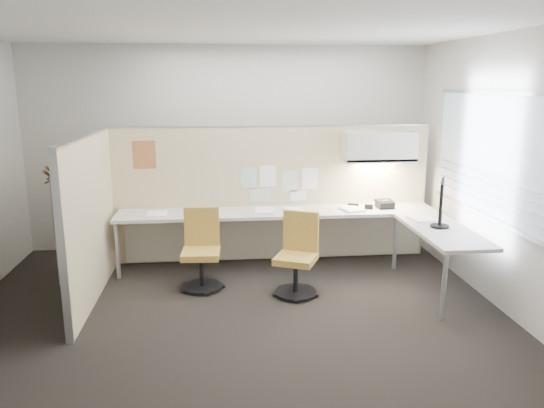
{
  "coord_description": "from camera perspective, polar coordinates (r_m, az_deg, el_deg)",
  "views": [
    {
      "loc": [
        -0.12,
        -5.14,
        2.3
      ],
      "look_at": [
        0.48,
        0.8,
        0.93
      ],
      "focal_mm": 35.0,
      "sensor_mm": 36.0,
      "label": 1
    }
  ],
  "objects": [
    {
      "name": "overhead_bin",
      "position": [
        6.88,
        11.44,
        6.09
      ],
      "size": [
        0.9,
        0.36,
        0.38
      ],
      "primitive_type": "cube",
      "color": "beige",
      "rests_on": "partition_back"
    },
    {
      "name": "partition_back",
      "position": [
        6.92,
        -0.06,
        1.06
      ],
      "size": [
        4.1,
        0.06,
        1.75
      ],
      "primitive_type": "cube",
      "color": "#CFBA8F",
      "rests_on": "floor"
    },
    {
      "name": "desk",
      "position": [
        6.58,
        3.66,
        -2.05
      ],
      "size": [
        4.0,
        2.07,
        0.73
      ],
      "color": "beige",
      "rests_on": "floor"
    },
    {
      "name": "wall_right",
      "position": [
        5.96,
        23.19,
        3.2
      ],
      "size": [
        0.02,
        4.5,
        2.8
      ],
      "primitive_type": "cube",
      "color": "beige",
      "rests_on": "ground"
    },
    {
      "name": "task_light_strip",
      "position": [
        6.91,
        11.36,
        4.37
      ],
      "size": [
        0.6,
        0.06,
        0.02
      ],
      "primitive_type": "cube",
      "color": "#FFEABF",
      "rests_on": "overhead_bin"
    },
    {
      "name": "wall_front",
      "position": [
        3.03,
        -3.17,
        -4.36
      ],
      "size": [
        5.5,
        0.02,
        2.8
      ],
      "primitive_type": "cube",
      "color": "beige",
      "rests_on": "ground"
    },
    {
      "name": "stapler",
      "position": [
        6.9,
        8.71,
        -0.15
      ],
      "size": [
        0.15,
        0.08,
        0.05
      ],
      "primitive_type": "cube",
      "rotation": [
        0.0,
        0.0,
        -0.29
      ],
      "color": "black",
      "rests_on": "desk"
    },
    {
      "name": "chair_right",
      "position": [
        5.89,
        2.75,
        -5.71
      ],
      "size": [
        0.55,
        0.57,
        0.9
      ],
      "rotation": [
        0.0,
        0.0,
        -0.42
      ],
      "color": "black",
      "rests_on": "floor"
    },
    {
      "name": "partition_left",
      "position": [
        5.98,
        -18.9,
        -1.56
      ],
      "size": [
        0.06,
        2.2,
        1.75
      ],
      "primitive_type": "cube",
      "color": "#CFBA8F",
      "rests_on": "floor"
    },
    {
      "name": "phone",
      "position": [
        6.93,
        12.0,
        -0.0
      ],
      "size": [
        0.23,
        0.22,
        0.12
      ],
      "rotation": [
        0.0,
        0.0,
        0.13
      ],
      "color": "black",
      "rests_on": "desk"
    },
    {
      "name": "paper_stack_0",
      "position": [
        6.59,
        -12.29,
        -1.03
      ],
      "size": [
        0.23,
        0.3,
        0.02
      ],
      "primitive_type": "cube",
      "rotation": [
        0.0,
        0.0,
        -0.01
      ],
      "color": "white",
      "rests_on": "desk"
    },
    {
      "name": "window_pane",
      "position": [
        5.93,
        23.11,
        4.63
      ],
      "size": [
        0.01,
        2.8,
        1.3
      ],
      "primitive_type": "cube",
      "color": "#97A1B0",
      "rests_on": "wall_right"
    },
    {
      "name": "paper_stack_3",
      "position": [
        6.74,
        8.59,
        -0.55
      ],
      "size": [
        0.29,
        0.35,
        0.03
      ],
      "primitive_type": "cube",
      "rotation": [
        0.0,
        0.0,
        0.24
      ],
      "color": "white",
      "rests_on": "desk"
    },
    {
      "name": "poster",
      "position": [
        6.83,
        -13.57,
        5.17
      ],
      "size": [
        0.28,
        0.0,
        0.35
      ],
      "primitive_type": "cube",
      "color": "orange",
      "rests_on": "partition_back"
    },
    {
      "name": "wall_back",
      "position": [
        7.45,
        -4.8,
        5.95
      ],
      "size": [
        5.5,
        0.02,
        2.8
      ],
      "primitive_type": "cube",
      "color": "beige",
      "rests_on": "ground"
    },
    {
      "name": "paper_stack_1",
      "position": [
        6.56,
        -0.82,
        -0.75
      ],
      "size": [
        0.25,
        0.32,
        0.04
      ],
      "primitive_type": "cube",
      "rotation": [
        0.0,
        0.0,
        -0.07
      ],
      "color": "white",
      "rests_on": "desk"
    },
    {
      "name": "tape_dispenser",
      "position": [
        6.84,
        10.39,
        -0.28
      ],
      "size": [
        0.12,
        0.1,
        0.06
      ],
      "primitive_type": "cube",
      "rotation": [
        0.0,
        0.0,
        -0.42
      ],
      "color": "black",
      "rests_on": "desk"
    },
    {
      "name": "monitor",
      "position": [
        6.11,
        17.76,
        0.33
      ],
      "size": [
        0.24,
        0.46,
        0.52
      ],
      "rotation": [
        0.0,
        0.0,
        1.14
      ],
      "color": "black",
      "rests_on": "desk"
    },
    {
      "name": "floor",
      "position": [
        5.64,
        -4.08,
        -11.24
      ],
      "size": [
        5.5,
        4.5,
        0.01
      ],
      "primitive_type": "cube",
      "color": "black",
      "rests_on": "ground"
    },
    {
      "name": "ceiling",
      "position": [
        5.17,
        -4.6,
        18.51
      ],
      "size": [
        5.5,
        4.5,
        0.01
      ],
      "primitive_type": "cube",
      "color": "white",
      "rests_on": "wall_back"
    },
    {
      "name": "chair_left",
      "position": [
        6.11,
        -7.6,
        -5.11
      ],
      "size": [
        0.47,
        0.48,
        0.9
      ],
      "rotation": [
        0.0,
        0.0,
        -0.06
      ],
      "color": "black",
      "rests_on": "floor"
    },
    {
      "name": "coat_hook",
      "position": [
        5.04,
        -22.49,
        1.97
      ],
      "size": [
        0.18,
        0.42,
        1.28
      ],
      "color": "silver",
      "rests_on": "partition_left"
    },
    {
      "name": "paper_stack_4",
      "position": [
        6.45,
        15.69,
        -1.54
      ],
      "size": [
        0.28,
        0.33,
        0.02
      ],
      "primitive_type": "cube",
      "rotation": [
        0.0,
        0.0,
        0.16
      ],
      "color": "white",
      "rests_on": "desk"
    },
    {
      "name": "paper_stack_2",
      "position": [
        6.64,
        2.3,
        -0.68
      ],
      "size": [
        0.27,
        0.33,
        0.02
      ],
      "primitive_type": "cube",
      "rotation": [
        0.0,
        0.0,
        -0.15
      ],
      "color": "white",
      "rests_on": "desk"
    },
    {
      "name": "pinned_papers",
      "position": [
        6.87,
        0.63,
        2.31
      ],
      "size": [
        1.01,
        0.0,
        0.47
      ],
      "color": "#8CBF8C",
      "rests_on": "partition_back"
    }
  ]
}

